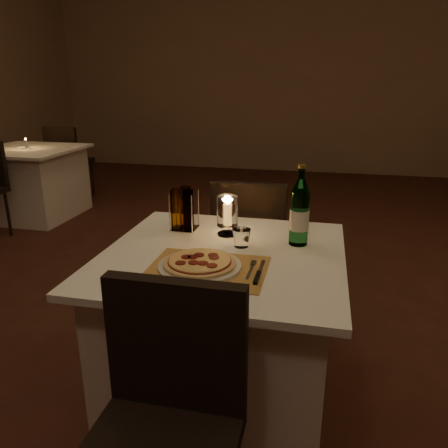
% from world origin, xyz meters
% --- Properties ---
extents(floor, '(8.00, 10.00, 0.02)m').
position_xyz_m(floor, '(0.00, 0.00, -0.01)').
color(floor, '#441F16').
rests_on(floor, ground).
extents(wall_back, '(8.00, 0.02, 3.00)m').
position_xyz_m(wall_back, '(0.00, 5.01, 1.50)').
color(wall_back, '#977658').
rests_on(wall_back, ground).
extents(main_table, '(1.00, 1.00, 0.74)m').
position_xyz_m(main_table, '(-0.01, -0.51, 0.37)').
color(main_table, white).
rests_on(main_table, ground).
extents(chair_near, '(0.42, 0.42, 0.90)m').
position_xyz_m(chair_near, '(-0.01, -1.22, 0.55)').
color(chair_near, black).
rests_on(chair_near, ground).
extents(chair_far, '(0.42, 0.42, 0.90)m').
position_xyz_m(chair_far, '(-0.01, 0.21, 0.55)').
color(chair_far, black).
rests_on(chair_far, ground).
extents(placemat, '(0.45, 0.34, 0.00)m').
position_xyz_m(placemat, '(-0.03, -0.69, 0.74)').
color(placemat, '#B88440').
rests_on(placemat, main_table).
extents(plate, '(0.32, 0.32, 0.01)m').
position_xyz_m(plate, '(-0.06, -0.69, 0.75)').
color(plate, white).
rests_on(plate, placemat).
extents(pizza, '(0.28, 0.28, 0.02)m').
position_xyz_m(pizza, '(-0.06, -0.69, 0.77)').
color(pizza, '#D8B77F').
rests_on(pizza, plate).
extents(fork, '(0.02, 0.18, 0.00)m').
position_xyz_m(fork, '(0.14, -0.65, 0.75)').
color(fork, silver).
rests_on(fork, placemat).
extents(knife, '(0.02, 0.22, 0.01)m').
position_xyz_m(knife, '(0.17, -0.71, 0.75)').
color(knife, black).
rests_on(knife, placemat).
extents(tumbler, '(0.08, 0.08, 0.08)m').
position_xyz_m(tumbler, '(0.05, -0.42, 0.78)').
color(tumbler, white).
rests_on(tumbler, main_table).
extents(water_bottle, '(0.08, 0.08, 0.35)m').
position_xyz_m(water_bottle, '(0.29, -0.33, 0.88)').
color(water_bottle, '#5BAA70').
rests_on(water_bottle, main_table).
extents(hurricane_candle, '(0.10, 0.10, 0.19)m').
position_xyz_m(hurricane_candle, '(-0.04, -0.29, 0.85)').
color(hurricane_candle, white).
rests_on(hurricane_candle, main_table).
extents(cruet_caddy, '(0.12, 0.12, 0.21)m').
position_xyz_m(cruet_caddy, '(-0.26, -0.26, 0.84)').
color(cruet_caddy, white).
rests_on(cruet_caddy, main_table).
extents(neighbor_table_left, '(1.00, 1.00, 0.74)m').
position_xyz_m(neighbor_table_left, '(-2.67, 1.87, 0.37)').
color(neighbor_table_left, white).
rests_on(neighbor_table_left, ground).
extents(neighbor_chair_lb, '(0.42, 0.42, 0.90)m').
position_xyz_m(neighbor_chair_lb, '(-2.67, 2.58, 0.55)').
color(neighbor_chair_lb, black).
rests_on(neighbor_chair_lb, ground).
extents(neighbor_candle_left, '(0.03, 0.03, 0.11)m').
position_xyz_m(neighbor_candle_left, '(-2.67, 1.87, 0.79)').
color(neighbor_candle_left, white).
rests_on(neighbor_candle_left, neighbor_table_left).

